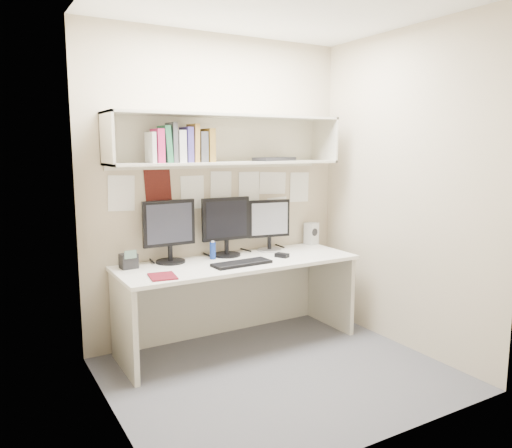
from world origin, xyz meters
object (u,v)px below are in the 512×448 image
monitor_left (169,229)px  desk_phone (129,261)px  speaker (311,233)px  monitor_right (269,223)px  keyboard (242,263)px  desk (238,303)px  monitor_center (226,225)px  maroon_notebook (163,276)px

monitor_left → desk_phone: 0.41m
speaker → monitor_left: bearing=169.4°
monitor_right → keyboard: 0.65m
desk → monitor_left: size_ratio=3.93×
monitor_left → monitor_center: 0.51m
speaker → maroon_notebook: size_ratio=0.93×
monitor_right → desk_phone: bearing=-169.7°
monitor_left → maroon_notebook: (-0.21, -0.42, -0.27)m
desk → desk_phone: desk_phone is taller
monitor_center → desk_phone: (-0.86, -0.03, -0.21)m
speaker → desk_phone: speaker is taller
desk_phone → desk: bearing=-16.8°
monitor_right → monitor_left: bearing=-171.1°
speaker → desk: bearing=-176.7°
keyboard → monitor_left: bearing=138.8°
keyboard → maroon_notebook: bearing=-178.6°
monitor_center → monitor_right: (0.43, 0.00, -0.02)m
monitor_center → speaker: 0.95m
monitor_center → maroon_notebook: 0.88m
monitor_center → monitor_right: monitor_center is taller
monitor_right → keyboard: (-0.48, -0.37, -0.24)m
monitor_left → keyboard: 0.65m
keyboard → desk_phone: size_ratio=3.20×
keyboard → monitor_right: bearing=34.8°
desk → speaker: 1.08m
desk → monitor_left: bearing=156.7°
desk → maroon_notebook: 0.84m
monitor_left → desk_phone: (-0.35, -0.03, -0.21)m
monitor_left → monitor_center: bearing=-1.5°
monitor_left → keyboard: monitor_left is taller
keyboard → maroon_notebook: 0.68m
desk → monitor_left: (-0.51, 0.22, 0.64)m
desk → speaker: speaker is taller
monitor_right → speaker: 0.53m
speaker → maroon_notebook: 1.73m
keyboard → desk: bearing=70.2°
monitor_right → maroon_notebook: size_ratio=2.05×
monitor_right → speaker: (0.51, 0.04, -0.15)m
monitor_left → monitor_right: bearing=-1.5°
maroon_notebook → monitor_center: bearing=38.2°
monitor_center → maroon_notebook: size_ratio=2.25×
desk → monitor_left: 0.84m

